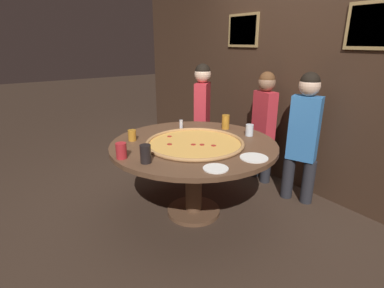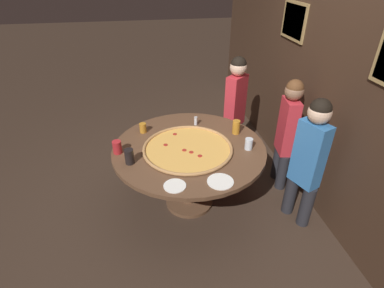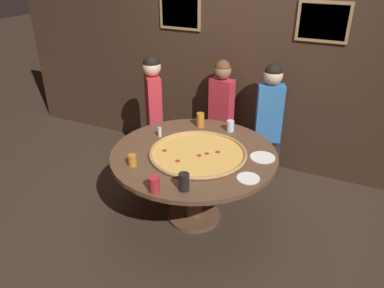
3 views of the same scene
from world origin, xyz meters
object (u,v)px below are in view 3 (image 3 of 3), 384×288
at_px(diner_far_left, 154,106).
at_px(diner_centre_back, 269,116).
at_px(white_plate_beside_cup, 262,157).
at_px(drink_cup_near_right, 230,126).
at_px(dining_table, 194,165).
at_px(white_plate_far_back, 248,178).
at_px(diner_side_right, 221,108).
at_px(condiment_shaker, 160,132).
at_px(drink_cup_beside_pizza, 132,160).
at_px(drink_cup_near_left, 154,184).
at_px(giant_pizza, 198,153).
at_px(drink_cup_far_left, 184,182).
at_px(drink_cup_centre_back, 200,120).

height_order(diner_far_left, diner_centre_back, diner_far_left).
bearing_deg(white_plate_beside_cup, drink_cup_near_right, 138.45).
xyz_separation_m(dining_table, white_plate_far_back, (0.59, -0.22, 0.14)).
bearing_deg(diner_side_right, condiment_shaker, 83.05).
distance_m(drink_cup_near_right, white_plate_beside_cup, 0.61).
height_order(drink_cup_beside_pizza, drink_cup_near_left, drink_cup_near_left).
bearing_deg(drink_cup_near_right, diner_centre_back, 61.18).
bearing_deg(drink_cup_near_left, drink_cup_near_right, 83.13).
bearing_deg(drink_cup_near_right, giant_pizza, -99.03).
bearing_deg(diner_far_left, drink_cup_far_left, 177.67).
relative_size(white_plate_far_back, condiment_shaker, 1.95).
relative_size(drink_cup_beside_pizza, drink_cup_far_left, 0.71).
xyz_separation_m(drink_cup_centre_back, condiment_shaker, (-0.27, -0.39, -0.03)).
bearing_deg(diner_centre_back, condiment_shaker, 25.32).
bearing_deg(white_plate_far_back, drink_cup_far_left, -137.78).
relative_size(giant_pizza, diner_far_left, 0.65).
bearing_deg(giant_pizza, dining_table, 156.08).
height_order(drink_cup_far_left, diner_side_right, diner_side_right).
bearing_deg(diner_centre_back, drink_cup_far_left, 60.72).
bearing_deg(drink_cup_centre_back, condiment_shaker, -124.49).
distance_m(diner_far_left, diner_centre_back, 1.32).
distance_m(giant_pizza, condiment_shaker, 0.52).
bearing_deg(dining_table, drink_cup_centre_back, 108.32).
bearing_deg(drink_cup_centre_back, white_plate_beside_cup, -25.65).
bearing_deg(drink_cup_near_right, diner_far_left, 170.12).
height_order(giant_pizza, drink_cup_near_right, drink_cup_near_right).
bearing_deg(dining_table, drink_cup_beside_pizza, -130.54).
xyz_separation_m(white_plate_far_back, condiment_shaker, (-1.03, 0.37, 0.05)).
xyz_separation_m(diner_centre_back, diner_side_right, (-0.59, 0.07, -0.03)).
height_order(dining_table, white_plate_far_back, white_plate_far_back).
height_order(drink_cup_far_left, diner_centre_back, diner_centre_back).
height_order(drink_cup_near_left, diner_far_left, diner_far_left).
bearing_deg(diner_far_left, drink_cup_near_right, -140.60).
bearing_deg(diner_far_left, giant_pizza, -170.69).
xyz_separation_m(dining_table, diner_far_left, (-0.86, 0.74, 0.17)).
xyz_separation_m(white_plate_beside_cup, diner_side_right, (-0.77, 0.96, -0.00)).
distance_m(white_plate_far_back, diner_side_right, 1.54).
relative_size(giant_pizza, white_plate_far_back, 4.72).
height_order(diner_far_left, diner_side_right, diner_far_left).
xyz_separation_m(drink_cup_far_left, white_plate_beside_cup, (0.41, 0.75, -0.07)).
xyz_separation_m(drink_cup_near_right, white_plate_far_back, (0.44, -0.79, -0.05)).
bearing_deg(drink_cup_far_left, diner_centre_back, 82.06).
distance_m(drink_cup_near_right, diner_far_left, 1.02).
height_order(drink_cup_near_left, white_plate_far_back, drink_cup_near_left).
xyz_separation_m(drink_cup_near_right, diner_centre_back, (0.27, 0.49, -0.03)).
xyz_separation_m(drink_cup_beside_pizza, drink_cup_far_left, (0.56, -0.14, 0.02)).
distance_m(drink_cup_beside_pizza, drink_cup_near_left, 0.45).
height_order(drink_cup_near_right, white_plate_far_back, drink_cup_near_right).
relative_size(dining_table, giant_pizza, 1.72).
relative_size(drink_cup_near_right, drink_cup_far_left, 0.79).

